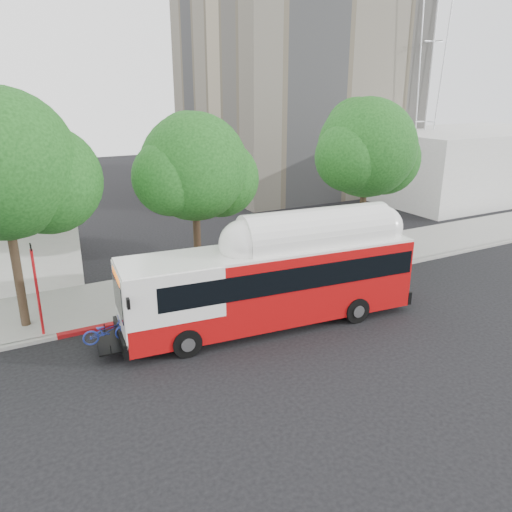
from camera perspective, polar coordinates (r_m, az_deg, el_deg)
The scene contains 10 objects.
ground at distance 20.69m, azimuth 2.41°, elevation -8.94°, with size 120.00×120.00×0.00m, color black.
sidewalk at distance 25.95m, azimuth -4.88°, elevation -2.89°, with size 60.00×5.00×0.15m, color gray.
curb_strip at distance 23.76m, azimuth -2.37°, elevation -4.93°, with size 60.00×0.30×0.15m, color gray.
red_curb_segment at distance 22.74m, azimuth -9.23°, elevation -6.29°, with size 10.00×0.32×0.16m, color maroon.
street_tree_left at distance 21.53m, azimuth -25.87°, elevation 8.88°, with size 6.67×5.80×9.74m.
street_tree_mid at distance 23.80m, azimuth -6.17°, elevation 9.68°, with size 5.75×5.00×8.62m.
street_tree_right at distance 28.86m, azimuth 13.12°, elevation 11.57°, with size 6.21×5.40×9.18m.
horizon_block at distance 51.02m, azimuth 23.15°, elevation 9.78°, with size 20.00×12.00×6.00m, color silver.
transit_bus at distance 20.80m, azimuth 1.94°, elevation -3.22°, with size 13.40×3.81×3.91m.
signal_pole at distance 21.40m, azimuth -23.72°, elevation -3.67°, with size 0.11×0.37×3.95m.
Camera 1 is at (-9.40, -15.75, 9.58)m, focal length 35.00 mm.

